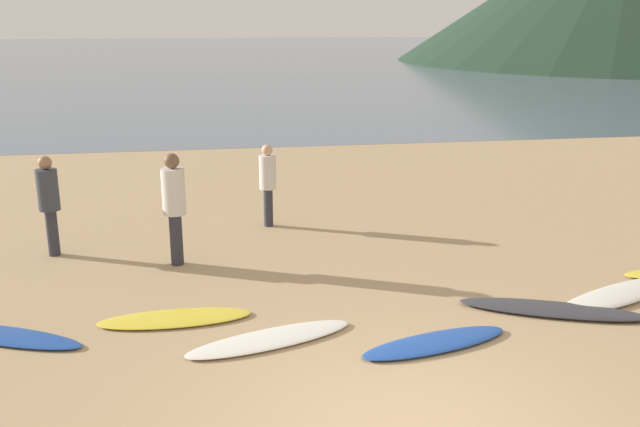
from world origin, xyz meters
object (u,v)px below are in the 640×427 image
(person_0, at_px, (268,178))
(person_2, at_px, (49,198))
(surfboard_4, at_px, (435,343))
(surfboard_2, at_px, (175,318))
(surfboard_6, at_px, (619,295))
(surfboard_5, at_px, (552,309))
(surfboard_1, at_px, (3,336))
(surfboard_3, at_px, (270,339))
(person_1, at_px, (174,200))

(person_0, xyz_separation_m, person_2, (-3.62, -1.07, 0.07))
(surfboard_4, height_order, person_2, person_2)
(surfboard_2, relative_size, surfboard_6, 0.80)
(surfboard_4, bearing_deg, surfboard_5, 5.81)
(surfboard_2, bearing_deg, surfboard_5, -7.79)
(person_0, bearing_deg, person_2, -49.91)
(surfboard_1, distance_m, surfboard_2, 2.07)
(surfboard_3, xyz_separation_m, person_1, (-1.19, 2.94, 1.02))
(person_2, bearing_deg, surfboard_1, -124.68)
(surfboard_1, distance_m, person_2, 3.23)
(surfboard_5, distance_m, person_1, 5.74)
(surfboard_1, height_order, surfboard_5, surfboard_5)
(surfboard_1, bearing_deg, person_2, 114.90)
(surfboard_6, bearing_deg, person_1, 136.18)
(surfboard_2, xyz_separation_m, person_0, (1.58, 3.98, 0.88))
(surfboard_3, height_order, person_2, person_2)
(surfboard_3, distance_m, surfboard_5, 3.78)
(surfboard_4, relative_size, person_2, 1.17)
(surfboard_4, distance_m, surfboard_5, 1.96)
(surfboard_6, bearing_deg, person_2, 136.26)
(surfboard_6, xyz_separation_m, person_1, (-6.13, 2.38, 1.01))
(surfboard_3, xyz_separation_m, surfboard_5, (3.77, 0.24, 0.01))
(person_2, bearing_deg, surfboard_2, -89.30)
(surfboard_1, bearing_deg, person_1, 74.11)
(surfboard_4, distance_m, person_0, 5.49)
(surfboard_5, distance_m, surfboard_6, 1.20)
(surfboard_1, bearing_deg, surfboard_6, 24.77)
(surfboard_2, height_order, person_1, person_1)
(surfboard_5, bearing_deg, person_1, 174.25)
(surfboard_6, distance_m, person_0, 6.24)
(surfboard_3, xyz_separation_m, surfboard_4, (1.93, -0.43, 0.00))
(surfboard_2, xyz_separation_m, surfboard_6, (6.09, -0.24, 0.01))
(surfboard_1, relative_size, person_2, 1.33)
(surfboard_2, distance_m, person_2, 3.68)
(surfboard_1, xyz_separation_m, person_1, (2.02, 2.32, 1.02))
(person_2, bearing_deg, surfboard_4, -73.19)
(surfboard_3, xyz_separation_m, person_0, (0.42, 4.78, 0.87))
(surfboard_1, distance_m, surfboard_6, 8.15)
(surfboard_3, distance_m, person_0, 4.87)
(person_1, xyz_separation_m, person_2, (-2.01, 0.77, -0.07))
(surfboard_1, relative_size, surfboard_2, 1.13)
(surfboard_3, distance_m, person_1, 3.33)
(surfboard_3, bearing_deg, surfboard_6, -10.85)
(surfboard_4, xyz_separation_m, person_1, (-3.12, 3.36, 1.01))
(surfboard_6, bearing_deg, surfboard_2, 155.17)
(surfboard_4, bearing_deg, surfboard_1, 154.30)
(surfboard_5, xyz_separation_m, person_0, (-3.35, 4.53, 0.86))
(surfboard_2, relative_size, surfboard_5, 0.81)
(surfboard_2, distance_m, surfboard_3, 1.40)
(surfboard_1, height_order, person_0, person_0)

